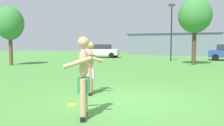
% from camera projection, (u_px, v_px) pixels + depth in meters
% --- Properties ---
extents(ground_plane, '(80.00, 80.00, 0.00)m').
position_uv_depth(ground_plane, '(129.00, 100.00, 6.50)').
color(ground_plane, '#4C8E3D').
extents(player_near, '(0.76, 0.68, 1.74)m').
position_uv_depth(player_near, '(83.00, 75.00, 4.85)').
color(player_near, black).
rests_on(player_near, ground_plane).
extents(player_in_gray, '(0.75, 0.70, 1.67)m').
position_uv_depth(player_in_gray, '(91.00, 66.00, 7.19)').
color(player_in_gray, black).
rests_on(player_in_gray, ground_plane).
extents(frisbee, '(0.26, 0.26, 0.03)m').
position_uv_depth(frisbee, '(72.00, 105.00, 5.91)').
color(frisbee, yellow).
rests_on(frisbee, ground_plane).
extents(car_white_near_post, '(4.44, 2.32, 1.58)m').
position_uv_depth(car_white_near_post, '(101.00, 51.00, 27.51)').
color(car_white_near_post, white).
rests_on(car_white_near_post, ground_plane).
extents(lamp_post, '(0.60, 0.24, 5.40)m').
position_uv_depth(lamp_post, '(171.00, 26.00, 21.69)').
color(lamp_post, black).
rests_on(lamp_post, ground_plane).
extents(outbuilding_behind_lot, '(13.14, 5.64, 3.18)m').
position_uv_depth(outbuilding_behind_lot, '(174.00, 44.00, 34.37)').
color(outbuilding_behind_lot, slate).
rests_on(outbuilding_behind_lot, ground_plane).
extents(tree_left_field, '(2.05, 2.05, 4.42)m').
position_uv_depth(tree_left_field, '(10.00, 24.00, 17.09)').
color(tree_left_field, brown).
rests_on(tree_left_field, ground_plane).
extents(tree_right_field, '(2.51, 2.51, 5.14)m').
position_uv_depth(tree_right_field, '(195.00, 16.00, 17.39)').
color(tree_right_field, '#4C3823').
rests_on(tree_right_field, ground_plane).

